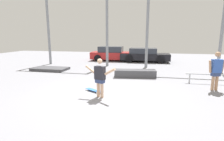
% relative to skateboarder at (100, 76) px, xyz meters
% --- Properties ---
extents(ground_plane, '(36.00, 36.00, 0.00)m').
position_rel_skateboarder_xyz_m(ground_plane, '(0.09, 0.41, -0.81)').
color(ground_plane, gray).
extents(skateboarder, '(1.28, 0.53, 1.47)m').
position_rel_skateboarder_xyz_m(skateboarder, '(0.00, 0.00, 0.00)').
color(skateboarder, '#DBAD89').
rests_on(skateboarder, ground_plane).
extents(skateboard, '(0.81, 0.57, 0.08)m').
position_rel_skateboarder_xyz_m(skateboard, '(-0.44, 0.57, -0.74)').
color(skateboard, '#2D66B2').
rests_on(skateboard, ground_plane).
extents(grind_box, '(2.35, 0.93, 0.42)m').
position_rel_skateboarder_xyz_m(grind_box, '(1.03, 3.59, -0.60)').
color(grind_box, '#47474C').
rests_on(grind_box, ground_plane).
extents(manual_pad, '(2.36, 1.42, 0.16)m').
position_rel_skateboarder_xyz_m(manual_pad, '(-4.79, 4.49, -0.73)').
color(manual_pad, '#47474C').
rests_on(manual_pad, ground_plane).
extents(grind_rail, '(2.10, 0.12, 0.48)m').
position_rel_skateboarder_xyz_m(grind_rail, '(4.63, 2.97, -0.44)').
color(grind_rail, '#B7BABF').
rests_on(grind_rail, ground_plane).
extents(canopy_support_left, '(5.06, 0.20, 6.22)m').
position_rel_skateboarder_xyz_m(canopy_support_left, '(-3.82, 6.98, 2.91)').
color(canopy_support_left, gray).
rests_on(canopy_support_left, ground_plane).
extents(canopy_support_right, '(5.06, 0.20, 6.22)m').
position_rel_skateboarder_xyz_m(canopy_support_right, '(4.00, 6.98, 2.91)').
color(canopy_support_right, gray).
rests_on(canopy_support_right, ground_plane).
extents(parked_car_red, '(4.02, 1.96, 1.33)m').
position_rel_skateboarder_xyz_m(parked_car_red, '(-1.66, 10.10, -0.17)').
color(parked_car_red, red).
rests_on(parked_car_red, ground_plane).
extents(parked_car_black, '(4.30, 1.89, 1.23)m').
position_rel_skateboarder_xyz_m(parked_car_black, '(1.37, 9.91, -0.20)').
color(parked_car_black, black).
rests_on(parked_car_black, ground_plane).
extents(bystander, '(0.72, 0.31, 1.64)m').
position_rel_skateboarder_xyz_m(bystander, '(4.53, 1.83, 0.10)').
color(bystander, tan).
rests_on(bystander, ground_plane).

